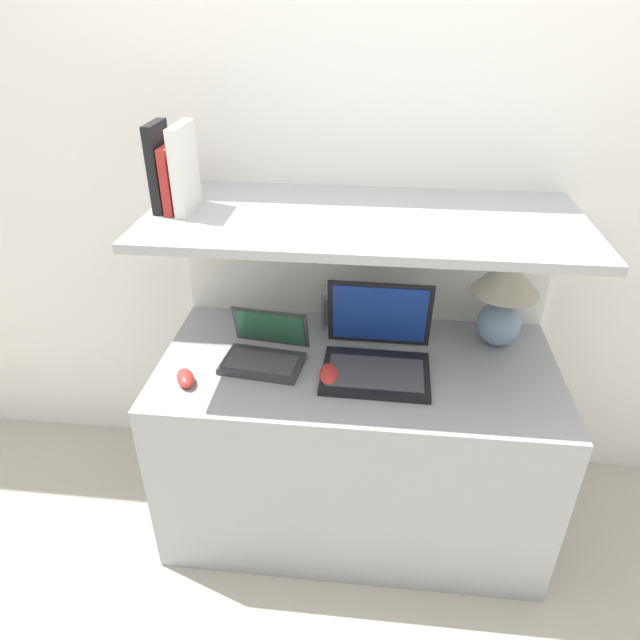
{
  "coord_description": "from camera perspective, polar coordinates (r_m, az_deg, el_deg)",
  "views": [
    {
      "loc": [
        0.04,
        -1.25,
        1.8
      ],
      "look_at": [
        -0.13,
        0.33,
        0.87
      ],
      "focal_mm": 32.0,
      "sensor_mm": 36.0,
      "label": 1
    }
  ],
  "objects": [
    {
      "name": "ground_plane",
      "position": [
        2.19,
        2.63,
        -24.82
      ],
      "size": [
        12.0,
        12.0,
        0.0
      ],
      "primitive_type": "plane",
      "color": "#B2AD9E"
    },
    {
      "name": "wall_back",
      "position": [
        2.06,
        4.83,
        13.42
      ],
      "size": [
        6.0,
        0.05,
        2.4
      ],
      "color": "white",
      "rests_on": "ground_plane"
    },
    {
      "name": "desk",
      "position": [
        2.14,
        3.46,
        -12.16
      ],
      "size": [
        1.33,
        0.66,
        0.7
      ],
      "color": "#999EA3",
      "rests_on": "ground_plane"
    },
    {
      "name": "back_riser",
      "position": [
        2.28,
        4.13,
        -1.87
      ],
      "size": [
        1.33,
        0.04,
        1.17
      ],
      "color": "white",
      "rests_on": "ground_plane"
    },
    {
      "name": "shelf",
      "position": [
        1.76,
        4.44,
        9.92
      ],
      "size": [
        1.33,
        0.59,
        0.03
      ],
      "color": "#999EA3",
      "rests_on": "back_riser"
    },
    {
      "name": "table_lamp",
      "position": [
        2.03,
        17.95,
        2.55
      ],
      "size": [
        0.23,
        0.23,
        0.33
      ],
      "color": "#7593B2",
      "rests_on": "desk"
    },
    {
      "name": "laptop_large",
      "position": [
        1.88,
        5.71,
        -3.3
      ],
      "size": [
        0.35,
        0.32,
        0.27
      ],
      "color": "black",
      "rests_on": "desk"
    },
    {
      "name": "laptop_small",
      "position": [
        1.92,
        -5.53,
        -3.21
      ],
      "size": [
        0.29,
        0.24,
        0.16
      ],
      "color": "#333338",
      "rests_on": "desk"
    },
    {
      "name": "computer_mouse",
      "position": [
        1.84,
        0.89,
        -5.48
      ],
      "size": [
        0.07,
        0.12,
        0.04
      ],
      "color": "red",
      "rests_on": "desk"
    },
    {
      "name": "second_mouse",
      "position": [
        1.87,
        -13.32,
        -5.67
      ],
      "size": [
        0.09,
        0.11,
        0.04
      ],
      "color": "red",
      "rests_on": "desk"
    },
    {
      "name": "router_box",
      "position": [
        2.1,
        1.55,
        1.2
      ],
      "size": [
        0.1,
        0.09,
        0.15
      ],
      "color": "gray",
      "rests_on": "desk"
    },
    {
      "name": "book_black",
      "position": [
        1.84,
        -15.75,
        14.52
      ],
      "size": [
        0.03,
        0.14,
        0.26
      ],
      "color": "black",
      "rests_on": "shelf"
    },
    {
      "name": "book_red",
      "position": [
        1.84,
        -14.49,
        13.65
      ],
      "size": [
        0.03,
        0.16,
        0.2
      ],
      "color": "#A82823",
      "rests_on": "shelf"
    },
    {
      "name": "book_white",
      "position": [
        1.82,
        -13.41,
        14.55
      ],
      "size": [
        0.03,
        0.17,
        0.26
      ],
      "color": "silver",
      "rests_on": "shelf"
    }
  ]
}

